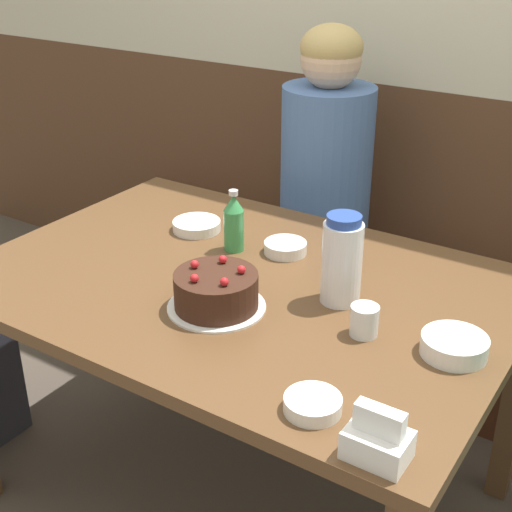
{
  "coord_description": "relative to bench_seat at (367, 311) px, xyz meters",
  "views": [
    {
      "loc": [
        0.91,
        -1.33,
        1.58
      ],
      "look_at": [
        0.01,
        0.05,
        0.78
      ],
      "focal_mm": 50.0,
      "sensor_mm": 36.0,
      "label": 1
    }
  ],
  "objects": [
    {
      "name": "water_pitcher",
      "position": [
        0.26,
        -0.79,
        0.61
      ],
      "size": [
        0.1,
        0.1,
        0.22
      ],
      "color": "white",
      "rests_on": "dining_table"
    },
    {
      "name": "glass_water_tall",
      "position": [
        0.38,
        -0.9,
        0.54
      ],
      "size": [
        0.06,
        0.06,
        0.07
      ],
      "color": "silver",
      "rests_on": "dining_table"
    },
    {
      "name": "bowl_rice_small",
      "position": [
        0.01,
        -0.63,
        0.52
      ],
      "size": [
        0.12,
        0.12,
        0.03
      ],
      "color": "white",
      "rests_on": "dining_table"
    },
    {
      "name": "back_wall",
      "position": [
        0.0,
        0.22,
        1.03
      ],
      "size": [
        4.8,
        0.04,
        2.5
      ],
      "color": "brown",
      "rests_on": "ground_plane"
    },
    {
      "name": "bowl_side_dish",
      "position": [
        0.41,
        -1.19,
        0.52
      ],
      "size": [
        0.11,
        0.11,
        0.03
      ],
      "color": "white",
      "rests_on": "dining_table"
    },
    {
      "name": "person_grey_tee",
      "position": [
        -0.15,
        -0.1,
        0.38
      ],
      "size": [
        0.31,
        0.34,
        1.26
      ],
      "rotation": [
        0.0,
        0.0,
        -1.57
      ],
      "color": "#33333D",
      "rests_on": "ground_plane"
    },
    {
      "name": "birthday_cake",
      "position": [
        0.03,
        -0.98,
        0.55
      ],
      "size": [
        0.24,
        0.24,
        0.11
      ],
      "color": "white",
      "rests_on": "dining_table"
    },
    {
      "name": "bench_seat",
      "position": [
        0.0,
        0.0,
        0.0
      ],
      "size": [
        2.36,
        0.38,
        0.45
      ],
      "color": "#472314",
      "rests_on": "ground_plane"
    },
    {
      "name": "ground_plane",
      "position": [
        0.0,
        -0.83,
        -0.22
      ],
      "size": [
        12.0,
        12.0,
        0.0
      ],
      "primitive_type": "plane",
      "color": "#4C4238"
    },
    {
      "name": "dining_table",
      "position": [
        0.0,
        -0.83,
        0.42
      ],
      "size": [
        1.37,
        0.95,
        0.73
      ],
      "color": "brown",
      "rests_on": "ground_plane"
    },
    {
      "name": "soju_bottle",
      "position": [
        -0.12,
        -0.69,
        0.59
      ],
      "size": [
        0.06,
        0.06,
        0.18
      ],
      "color": "#388E4C",
      "rests_on": "dining_table"
    },
    {
      "name": "napkin_holder",
      "position": [
        0.57,
        -1.24,
        0.54
      ],
      "size": [
        0.11,
        0.08,
        0.11
      ],
      "color": "white",
      "rests_on": "dining_table"
    },
    {
      "name": "bowl_soup_white",
      "position": [
        0.57,
        -0.86,
        0.53
      ],
      "size": [
        0.14,
        0.14,
        0.04
      ],
      "color": "white",
      "rests_on": "dining_table"
    },
    {
      "name": "bowl_sauce_shallow",
      "position": [
        -0.28,
        -0.65,
        0.52
      ],
      "size": [
        0.14,
        0.14,
        0.03
      ],
      "color": "white",
      "rests_on": "dining_table"
    }
  ]
}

